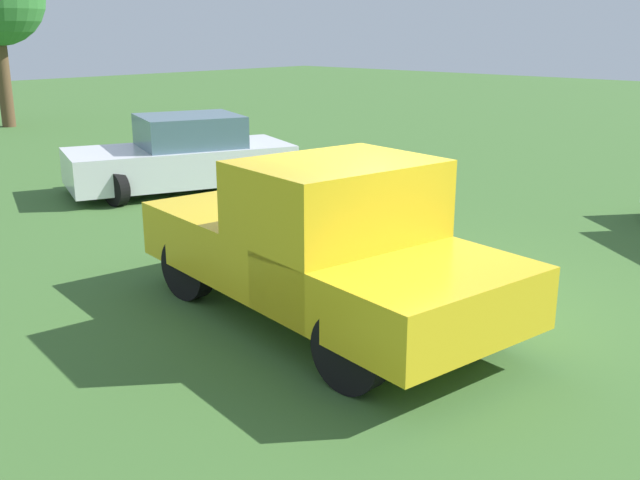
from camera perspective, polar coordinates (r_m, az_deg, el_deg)
The scene contains 4 objects.
ground_plane at distance 8.50m, azimuth 5.48°, elevation -5.02°, with size 80.00×80.00×0.00m, color #3D662D.
pickup_truck at distance 7.67m, azimuth 0.54°, elevation -0.05°, with size 4.81×2.62×1.79m.
sedan_near at distance 14.58m, azimuth -10.68°, elevation 6.44°, with size 3.29×4.64×1.46m.
traffic_cone at distance 12.07m, azimuth 4.00°, elevation 2.78°, with size 0.32×0.32×0.55m, color orange.
Camera 1 is at (4.77, -6.33, 3.06)m, focal length 40.97 mm.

